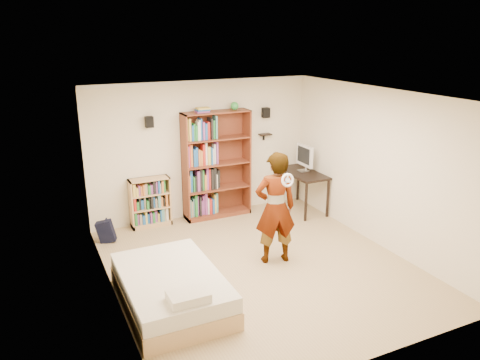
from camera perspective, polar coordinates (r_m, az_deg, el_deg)
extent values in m
cube|color=tan|center=(7.57, 2.50, -10.45)|extent=(4.50, 5.00, 0.01)
cube|color=beige|center=(9.23, -4.61, 3.71)|extent=(4.50, 0.02, 2.70)
cube|color=beige|center=(5.12, 15.92, -8.63)|extent=(4.50, 0.02, 2.70)
cube|color=beige|center=(6.36, -15.64, -3.38)|extent=(0.02, 5.00, 2.70)
cube|color=beige|center=(8.29, 16.55, 1.41)|extent=(0.02, 5.00, 2.70)
cube|color=white|center=(6.74, 2.81, 10.27)|extent=(4.50, 5.00, 0.02)
cube|color=silver|center=(8.98, -4.75, 11.87)|extent=(4.50, 0.06, 0.06)
cube|color=silver|center=(4.73, 17.02, 6.04)|extent=(4.50, 0.06, 0.06)
cube|color=silver|center=(6.04, -16.39, 8.45)|extent=(0.06, 5.00, 0.06)
cube|color=silver|center=(8.02, 17.21, 10.48)|extent=(0.06, 5.00, 0.06)
cube|color=black|center=(8.70, -11.01, 6.96)|extent=(0.14, 0.12, 0.20)
cube|color=black|center=(9.56, 3.17, 8.20)|extent=(0.14, 0.12, 0.20)
cube|color=black|center=(9.65, 3.10, 5.57)|extent=(0.25, 0.16, 0.02)
imported|color=black|center=(7.39, 4.33, -3.43)|extent=(0.74, 0.56, 1.82)
torus|color=silver|center=(6.93, 5.82, -0.02)|extent=(0.21, 0.08, 0.21)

